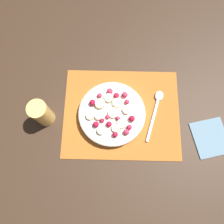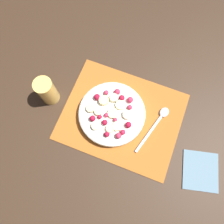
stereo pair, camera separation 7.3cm
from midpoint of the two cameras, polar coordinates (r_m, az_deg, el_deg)
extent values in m
plane|color=#382619|center=(0.77, 5.24, -1.60)|extent=(3.00, 3.00, 0.00)
cube|color=#B26023|center=(0.77, 5.26, -1.54)|extent=(0.41, 0.33, 0.01)
cylinder|color=silver|center=(0.75, 2.74, -0.97)|extent=(0.23, 0.23, 0.03)
torus|color=silver|center=(0.74, 2.78, -0.76)|extent=(0.23, 0.23, 0.01)
cylinder|color=white|center=(0.74, 2.79, -0.66)|extent=(0.21, 0.21, 0.00)
cylinder|color=#F4EAB7|center=(0.75, 3.29, 3.24)|extent=(0.04, 0.04, 0.01)
cylinder|color=beige|center=(0.73, 3.05, -0.79)|extent=(0.05, 0.05, 0.01)
cylinder|color=#F4EAB7|center=(0.72, -1.49, -4.20)|extent=(0.03, 0.03, 0.01)
cylinder|color=#F4EAB7|center=(0.73, 6.85, -0.95)|extent=(0.04, 0.04, 0.01)
cylinder|color=beige|center=(0.72, 2.35, -4.85)|extent=(0.03, 0.03, 0.01)
cylinder|color=beige|center=(0.73, -0.83, -0.39)|extent=(0.04, 0.04, 0.01)
cylinder|color=beige|center=(0.74, -2.83, 0.51)|extent=(0.03, 0.03, 0.01)
cylinder|color=beige|center=(0.74, 0.63, 2.56)|extent=(0.05, 0.05, 0.01)
cylinder|color=#F4EAB7|center=(0.74, 4.99, 1.37)|extent=(0.05, 0.05, 0.01)
cylinder|color=beige|center=(0.72, 4.50, -4.33)|extent=(0.04, 0.04, 0.01)
sphere|color=#B21433|center=(0.71, 1.56, -6.34)|extent=(0.02, 0.02, 0.02)
sphere|color=#DB3356|center=(0.75, 1.24, 4.66)|extent=(0.02, 0.02, 0.02)
sphere|color=#DB3356|center=(0.73, 1.32, -1.27)|extent=(0.01, 0.01, 0.01)
sphere|color=#B21433|center=(0.72, 0.96, -3.23)|extent=(0.02, 0.02, 0.02)
sphere|color=#DB3356|center=(0.75, 4.15, 4.85)|extent=(0.02, 0.02, 0.02)
sphere|color=#DB3356|center=(0.72, 3.75, -2.57)|extent=(0.01, 0.01, 0.01)
sphere|color=red|center=(0.72, -0.39, -1.75)|extent=(0.02, 0.02, 0.02)
sphere|color=#D12347|center=(0.72, 5.76, -5.74)|extent=(0.02, 0.02, 0.02)
sphere|color=#DB3356|center=(0.71, 4.62, -6.68)|extent=(0.02, 0.02, 0.02)
sphere|color=#DB3356|center=(0.75, 7.54, 2.73)|extent=(0.02, 0.02, 0.02)
sphere|color=#B21433|center=(0.74, -1.19, 3.51)|extent=(0.02, 0.02, 0.02)
sphere|color=#DB3356|center=(0.74, 7.46, 0.78)|extent=(0.02, 0.02, 0.02)
sphere|color=#B21433|center=(0.72, 7.16, -3.82)|extent=(0.02, 0.02, 0.02)
sphere|color=#B21433|center=(0.72, -2.27, -2.15)|extent=(0.02, 0.02, 0.02)
sphere|color=red|center=(0.75, 5.35, 3.25)|extent=(0.02, 0.02, 0.02)
cube|color=silver|center=(0.77, 12.31, -6.01)|extent=(0.05, 0.15, 0.00)
ellipsoid|color=silver|center=(0.79, 16.06, -0.49)|extent=(0.04, 0.04, 0.01)
cylinder|color=#F4CC66|center=(0.76, -14.06, 4.88)|extent=(0.06, 0.06, 0.11)
cube|color=slate|center=(0.81, 24.65, -14.25)|extent=(0.14, 0.15, 0.01)
camera|label=1|loc=(0.04, -87.10, 9.50)|focal=35.00mm
camera|label=2|loc=(0.04, 92.90, -9.50)|focal=35.00mm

